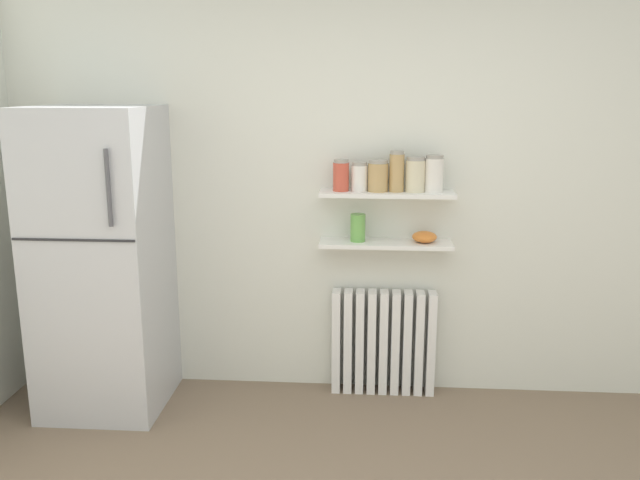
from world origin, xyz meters
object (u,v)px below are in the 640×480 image
refrigerator (102,261)px  storage_jar_0 (341,175)px  storage_jar_2 (378,176)px  storage_jar_5 (434,174)px  storage_jar_1 (359,177)px  vase (358,228)px  storage_jar_4 (415,175)px  shelf_bowl (425,237)px  storage_jar_3 (397,172)px  radiator (383,342)px

refrigerator → storage_jar_0: bearing=9.5°
storage_jar_2 → storage_jar_5: storage_jar_5 is taller
storage_jar_0 → storage_jar_1: bearing=0.0°
refrigerator → vase: refrigerator is taller
storage_jar_4 → refrigerator: bearing=-172.7°
storage_jar_0 → storage_jar_2: 0.22m
refrigerator → storage_jar_5: refrigerator is taller
storage_jar_5 → refrigerator: bearing=-173.1°
storage_jar_1 → vase: (-0.01, 0.00, -0.30)m
refrigerator → shelf_bowl: bearing=7.0°
storage_jar_3 → shelf_bowl: (0.17, 0.00, -0.39)m
storage_jar_4 → vase: bearing=180.0°
radiator → storage_jar_1: 1.05m
storage_jar_1 → storage_jar_4: (0.32, -0.00, 0.02)m
radiator → shelf_bowl: shelf_bowl is taller
storage_jar_1 → storage_jar_2: size_ratio=0.93×
storage_jar_2 → storage_jar_5: (0.32, 0.00, 0.02)m
storage_jar_2 → storage_jar_3: 0.11m
vase → storage_jar_2: bearing=0.0°
vase → radiator: bearing=10.2°
storage_jar_0 → storage_jar_3: bearing=0.0°
storage_jar_4 → vase: (-0.33, 0.00, -0.32)m
shelf_bowl → storage_jar_5: bearing=0.0°
radiator → storage_jar_2: bearing=-150.9°
refrigerator → storage_jar_0: refrigerator is taller
storage_jar_0 → storage_jar_4: size_ratio=0.91×
radiator → storage_jar_0: (-0.27, -0.03, 1.04)m
storage_jar_0 → storage_jar_5: 0.54m
refrigerator → shelf_bowl: refrigerator is taller
refrigerator → vase: bearing=8.9°
storage_jar_3 → storage_jar_5: 0.22m
radiator → storage_jar_4: bearing=-10.5°
refrigerator → storage_jar_5: bearing=6.9°
storage_jar_2 → storage_jar_1: bearing=-180.0°
vase → refrigerator: bearing=-171.1°
refrigerator → storage_jar_0: 1.48m
storage_jar_0 → shelf_bowl: size_ratio=1.28×
refrigerator → storage_jar_5: 2.00m
storage_jar_3 → shelf_bowl: bearing=0.0°
storage_jar_0 → storage_jar_5: size_ratio=0.86×
refrigerator → vase: 1.51m
storage_jar_1 → vase: size_ratio=1.04×
storage_jar_0 → vase: size_ratio=1.13×
storage_jar_0 → storage_jar_1: 0.11m
storage_jar_5 → vase: bearing=-180.0°
storage_jar_3 → shelf_bowl: 0.42m
radiator → storage_jar_1: bearing=-169.5°
storage_jar_1 → storage_jar_5: bearing=0.0°
storage_jar_5 → shelf_bowl: storage_jar_5 is taller
refrigerator → storage_jar_5: size_ratio=8.24×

